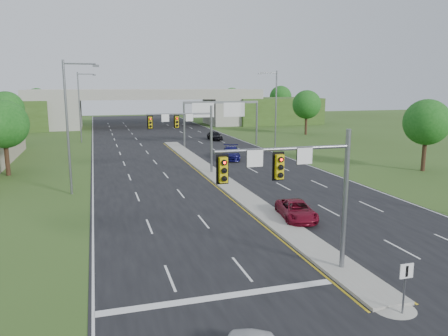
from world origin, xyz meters
TOP-DOWN VIEW (x-y plane):
  - ground at (0.00, 0.00)m, footprint 240.00×240.00m
  - road at (0.00, 35.00)m, footprint 24.00×160.00m
  - median at (0.00, 23.00)m, footprint 2.00×54.00m
  - median_nose at (0.00, -4.00)m, footprint 2.00×2.00m
  - lane_markings at (-0.60, 28.91)m, footprint 23.72×160.00m
  - signal_mast_near at (-2.26, -0.07)m, footprint 6.62×0.60m
  - signal_mast_far at (-2.26, 24.93)m, footprint 6.62×0.60m
  - keep_right_sign at (0.00, -4.53)m, footprint 0.60×0.13m
  - sign_gantry at (6.68, 44.92)m, footprint 11.58×0.44m
  - overpass at (0.00, 80.00)m, footprint 80.00×14.00m
  - lightpole_l_mid at (-13.30, 20.00)m, footprint 2.85×0.25m
  - lightpole_l_far at (-13.30, 55.00)m, footprint 2.85×0.25m
  - lightpole_r_far at (13.30, 40.00)m, footprint 2.85×0.25m
  - tree_l_near at (-20.00, 30.00)m, footprint 4.80×4.80m
  - tree_l_mid at (-24.00, 55.00)m, footprint 5.20×5.20m
  - tree_r_near at (22.00, 20.00)m, footprint 4.80×4.80m
  - tree_r_mid at (26.00, 55.00)m, footprint 5.20×5.20m
  - tree_back_b at (-24.00, 94.00)m, footprint 5.60×5.60m
  - tree_back_c at (24.00, 94.00)m, footprint 5.60×5.60m
  - tree_back_d at (38.00, 94.00)m, footprint 6.00×6.00m
  - car_far_a at (1.50, 8.20)m, footprint 2.78×4.79m
  - car_far_b at (4.60, 32.94)m, footprint 3.68×5.80m
  - car_far_c at (7.72, 51.97)m, footprint 1.95×4.33m

SIDE VIEW (x-z plane):
  - ground at x=0.00m, z-range 0.00..0.00m
  - road at x=0.00m, z-range 0.00..0.02m
  - lane_markings at x=-0.60m, z-range 0.02..0.03m
  - median at x=0.00m, z-range 0.02..0.18m
  - median_nose at x=0.00m, z-range 0.02..0.18m
  - car_far_a at x=1.50m, z-range 0.02..1.27m
  - car_far_c at x=7.72m, z-range 0.02..1.46m
  - car_far_b at x=4.60m, z-range 0.02..1.58m
  - keep_right_sign at x=0.00m, z-range 0.42..2.62m
  - overpass at x=0.00m, z-range -0.50..7.60m
  - signal_mast_near at x=-2.26m, z-range 1.23..8.23m
  - signal_mast_far at x=-2.26m, z-range 1.23..8.23m
  - tree_l_near at x=-20.00m, z-range 1.38..8.98m
  - tree_r_near at x=22.00m, z-range 1.38..8.98m
  - sign_gantry at x=6.68m, z-range 1.90..8.58m
  - tree_l_mid at x=-24.00m, z-range 1.44..9.57m
  - tree_r_mid at x=26.00m, z-range 1.44..9.57m
  - tree_back_b at x=-24.00m, z-range 1.35..9.67m
  - tree_back_c at x=24.00m, z-range 1.35..9.67m
  - tree_back_d at x=38.00m, z-range 1.41..10.26m
  - lightpole_l_mid at x=-13.30m, z-range 0.60..11.60m
  - lightpole_l_far at x=-13.30m, z-range 0.60..11.60m
  - lightpole_r_far at x=13.30m, z-range 0.60..11.60m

